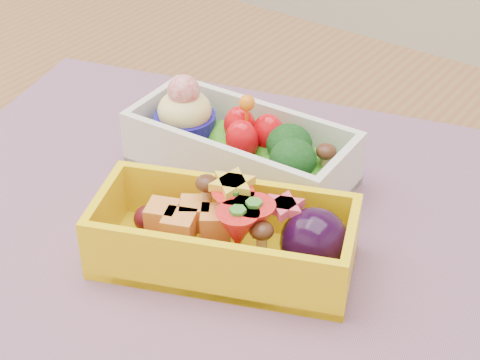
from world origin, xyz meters
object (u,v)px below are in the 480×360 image
Objects in this scene: bento_white at (240,147)px; table at (184,307)px; placemat at (229,219)px; bento_yellow at (229,235)px.

table is at bearing -96.33° from bento_white.
table is 0.15m from bento_white.
table is 2.21× the size of placemat.
bento_yellow reaches higher than table.
table is at bearing -148.01° from placemat.
placemat is 0.07m from bento_white.
bento_yellow is (0.03, -0.05, 0.03)m from placemat.
table is at bearing 138.69° from bento_yellow.
table is 0.11m from placemat.
bento_white is 0.95× the size of bento_yellow.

